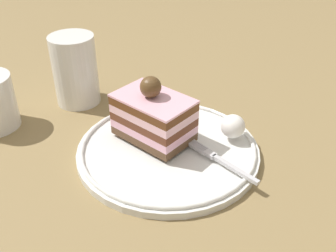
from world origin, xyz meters
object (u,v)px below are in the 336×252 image
object	(u,v)px
whipped_cream_dollop	(233,126)
dessert_plate	(168,149)
cake_slice	(153,116)
fork	(220,160)
drink_glass_far	(76,73)

from	to	relation	value
whipped_cream_dollop	dessert_plate	bearing A→B (deg)	149.97
cake_slice	fork	xyz separation A→B (m)	(0.02, -0.10, -0.03)
drink_glass_far	cake_slice	bearing A→B (deg)	-86.94
dessert_plate	fork	distance (m)	0.08
cake_slice	fork	bearing A→B (deg)	-76.54
drink_glass_far	fork	bearing A→B (deg)	-83.17
cake_slice	dessert_plate	bearing A→B (deg)	-88.77
whipped_cream_dollop	fork	bearing A→B (deg)	-154.89
cake_slice	whipped_cream_dollop	distance (m)	0.11
cake_slice	drink_glass_far	xyz separation A→B (m)	(-0.01, 0.18, 0.00)
cake_slice	drink_glass_far	size ratio (longest dim) A/B	0.97
dessert_plate	whipped_cream_dollop	distance (m)	0.09
dessert_plate	drink_glass_far	xyz separation A→B (m)	(-0.01, 0.21, 0.04)
drink_glass_far	whipped_cream_dollop	bearing A→B (deg)	-70.67
fork	drink_glass_far	bearing A→B (deg)	96.83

